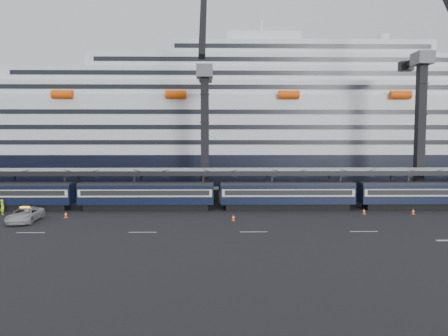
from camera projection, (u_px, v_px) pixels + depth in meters
The scene contains 12 objects.
ground at pixel (368, 224), 47.36m from camera, with size 260.00×260.00×0.00m, color black.
train at pixel (310, 194), 57.11m from camera, with size 133.05×3.00×4.05m.
canopy at pixel (335, 171), 60.96m from camera, with size 130.00×6.25×5.53m.
cruise_ship at pixel (290, 130), 92.36m from camera, with size 214.09×28.84×34.00m.
crane_dark_near at pixel (205, 128), 64.77m from camera, with size 4.50×17.75×35.08m.
crane_dark_mid at pixel (422, 119), 64.20m from camera, with size 4.50×18.24×39.64m.
pickup_truck at pixel (25, 215), 48.44m from camera, with size 2.88×6.24×1.73m, color #A3A6AA.
worker at pixel (2, 207), 53.09m from camera, with size 0.75×0.49×2.04m, color #BEFF0D.
traffic_cone_b at pixel (66, 215), 50.97m from camera, with size 0.43×0.43×0.86m.
traffic_cone_c at pixel (233, 217), 49.12m from camera, with size 0.41×0.41×0.83m.
traffic_cone_d at pixel (364, 211), 53.61m from camera, with size 0.41×0.41×0.81m.
traffic_cone_e at pixel (413, 211), 53.42m from camera, with size 0.41×0.41×0.82m.
Camera 1 is at (-17.88, -46.52, 9.92)m, focal length 32.00 mm.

